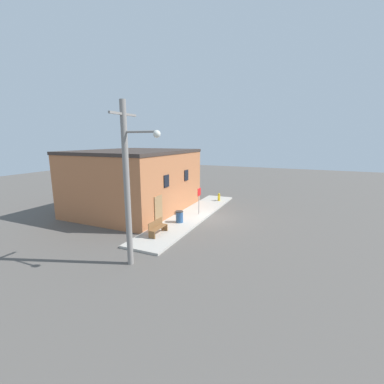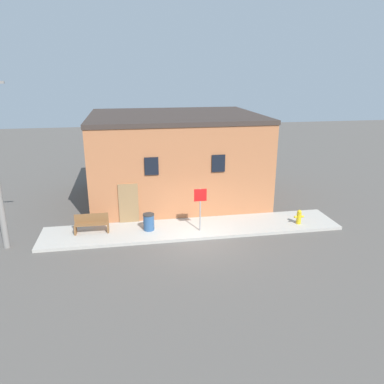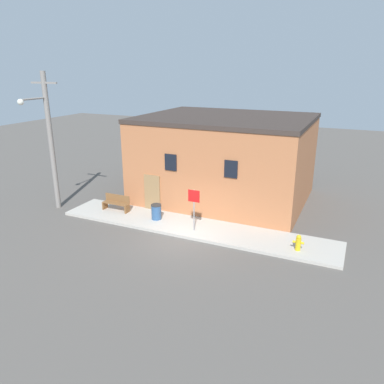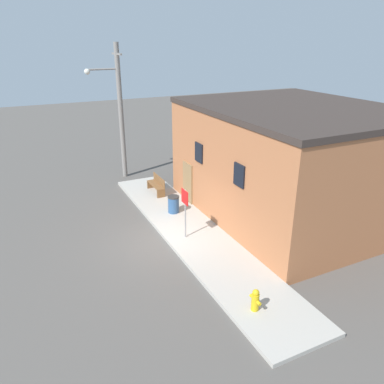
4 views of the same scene
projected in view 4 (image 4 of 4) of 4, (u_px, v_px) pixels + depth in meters
name	position (u px, v px, depth m)	size (l,w,h in m)	color
ground_plane	(165.00, 241.00, 15.84)	(80.00, 80.00, 0.00)	#56514C
sidewalk	(193.00, 233.00, 16.33)	(14.77, 2.56, 0.15)	#B2ADA3
brick_building	(292.00, 161.00, 17.65)	(9.93, 8.15, 5.19)	#B26B42
fire_hydrant	(255.00, 300.00, 11.46)	(0.50, 0.24, 0.75)	gold
stop_sign	(185.00, 205.00, 15.32)	(0.61, 0.06, 2.14)	gray
bench	(157.00, 185.00, 20.32)	(1.61, 0.44, 0.91)	brown
trash_bin	(174.00, 204.00, 17.98)	(0.55, 0.55, 0.83)	#2D517F
utility_pole	(119.00, 109.00, 21.73)	(1.80, 2.01, 7.79)	gray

